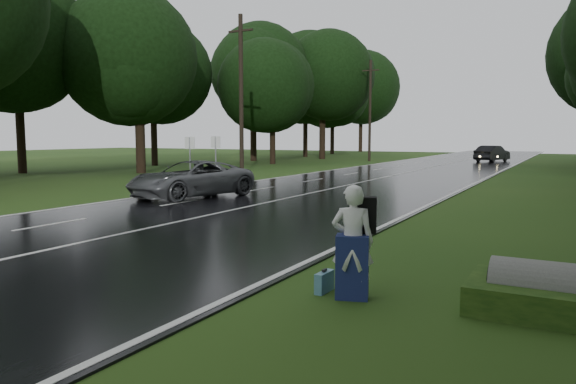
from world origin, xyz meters
name	(u,v)px	position (x,y,z in m)	size (l,w,h in m)	color
ground	(63,248)	(0.00, 0.00, 0.00)	(160.00, 160.00, 0.00)	#274414
road	(361,183)	(0.00, 20.00, 0.02)	(12.00, 140.00, 0.04)	black
lane_center	(361,182)	(0.00, 20.00, 0.04)	(0.12, 140.00, 0.01)	silver
grey_car	(191,179)	(-3.82, 9.60, 0.82)	(2.59, 5.61, 1.56)	#4C4F51
far_car	(492,154)	(3.18, 49.13, 0.86)	(1.73, 4.96, 1.64)	black
hitchhiker	(353,246)	(7.52, -0.39, 0.88)	(0.79, 0.76, 1.89)	silver
suitcase	(324,282)	(6.96, -0.30, 0.18)	(0.14, 0.49, 0.35)	teal
culvert	(545,312)	(10.35, 0.31, 0.00)	(0.79, 0.79, 1.58)	slate
utility_pole_mid	(242,177)	(-8.50, 20.67, 0.00)	(1.80, 0.28, 10.34)	black
utility_pole_far	(369,161)	(-8.50, 45.05, 0.00)	(1.80, 0.28, 10.46)	black
road_sign_a	(191,186)	(-7.20, 13.76, 0.00)	(0.62, 0.10, 2.60)	white
road_sign_b	(216,183)	(-7.20, 16.04, 0.00)	(0.63, 0.10, 2.63)	white
tree_left_d	(141,173)	(-16.72, 20.08, 0.00)	(8.76, 8.76, 13.68)	black
tree_left_e	(273,164)	(-14.68, 35.38, 0.00)	(7.73, 7.73, 12.08)	black
tree_left_f	(322,159)	(-15.07, 47.48, 0.00)	(10.75, 10.75, 16.79)	black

